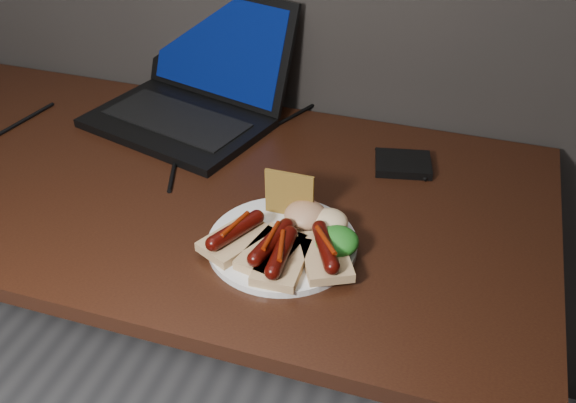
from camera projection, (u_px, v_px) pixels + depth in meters
The scene contains 13 objects.
desk at pixel (177, 218), 1.27m from camera, with size 1.40×0.70×0.75m.
laptop at pixel (193, 93), 1.39m from camera, with size 0.44×0.42×0.25m.
hard_drive at pixel (403, 164), 1.25m from camera, with size 0.11×0.09×0.02m, color black.
desk_cables at pixel (206, 139), 1.33m from camera, with size 0.90×0.44×0.01m.
plate at pixel (282, 243), 1.05m from camera, with size 0.25×0.25×0.01m, color white.
bread_sausage_left at pixel (236, 236), 1.03m from camera, with size 0.11×0.13×0.04m.
bread_sausage_center at pixel (271, 247), 1.01m from camera, with size 0.09×0.13×0.04m.
bread_sausage_right at pixel (325, 252), 1.00m from camera, with size 0.11×0.13×0.04m.
bread_sausage_extra at pixel (281, 258), 0.99m from camera, with size 0.07×0.12×0.04m.
crispbread at pixel (289, 194), 1.08m from camera, with size 0.09×0.01×0.09m, color #AB7D2E.
salad_greens at pixel (337, 241), 1.02m from camera, with size 0.07×0.07×0.04m, color #205F13.
salsa_mound at pixel (306, 215), 1.07m from camera, with size 0.07×0.07×0.04m, color maroon.
coleslaw_mound at pixel (329, 222), 1.06m from camera, with size 0.06×0.06×0.04m, color silver.
Camera 1 is at (0.52, 0.49, 1.43)m, focal length 40.00 mm.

